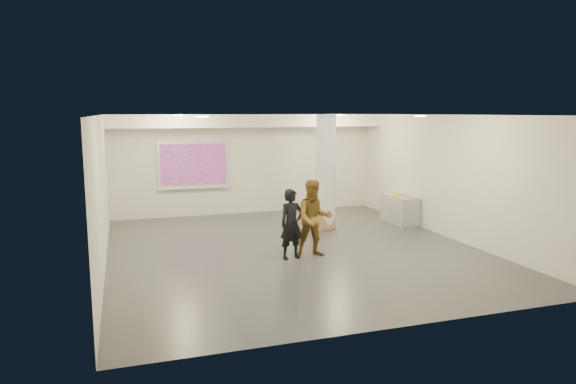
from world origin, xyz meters
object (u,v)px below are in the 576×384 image
object	(u,v)px
projection_screen	(194,165)
credenza	(399,209)
woman	(292,224)
man	(314,218)
column	(326,172)

from	to	relation	value
projection_screen	credenza	bearing A→B (deg)	-26.77
woman	man	distance (m)	0.52
projection_screen	credenza	size ratio (longest dim) A/B	1.59
credenza	man	size ratio (longest dim) A/B	0.80
column	woman	bearing A→B (deg)	-125.57
projection_screen	woman	xyz separation A→B (m)	(1.33, -5.13, -0.79)
woman	man	size ratio (longest dim) A/B	0.90
column	credenza	size ratio (longest dim) A/B	2.27
credenza	man	world-z (taller)	man
woman	man	bearing A→B (deg)	-9.68
man	projection_screen	bearing A→B (deg)	118.49
credenza	projection_screen	bearing A→B (deg)	154.96
column	credenza	world-z (taller)	column
column	woman	distance (m)	3.13
credenza	woman	distance (m)	4.69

